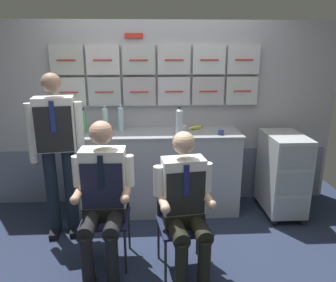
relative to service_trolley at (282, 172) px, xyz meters
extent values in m
cube|color=#232C44|center=(-1.37, -0.92, -0.52)|extent=(4.80, 4.80, 0.04)
cube|color=#AAAAB3|center=(-1.37, 0.46, 0.57)|extent=(4.20, 0.06, 2.15)
cube|color=slate|center=(-1.37, 0.42, -0.17)|extent=(4.12, 0.01, 0.66)
cube|color=silver|center=(-2.39, 0.40, 0.87)|extent=(0.37, 0.06, 0.32)
cylinder|color=red|center=(-2.39, 0.36, 0.87)|extent=(0.21, 0.01, 0.01)
cube|color=#B2BABF|center=(-1.99, 0.40, 0.87)|extent=(0.37, 0.06, 0.32)
cylinder|color=red|center=(-1.99, 0.36, 0.87)|extent=(0.21, 0.01, 0.01)
cube|color=#B1AEB7|center=(-1.60, 0.40, 0.87)|extent=(0.37, 0.06, 0.32)
cylinder|color=red|center=(-1.60, 0.36, 0.87)|extent=(0.21, 0.01, 0.01)
cube|color=silver|center=(-1.20, 0.40, 0.87)|extent=(0.37, 0.06, 0.32)
cylinder|color=red|center=(-1.20, 0.36, 0.87)|extent=(0.21, 0.01, 0.01)
cube|color=#B9B7BD|center=(-0.81, 0.40, 0.87)|extent=(0.37, 0.06, 0.32)
cylinder|color=red|center=(-0.81, 0.36, 0.87)|extent=(0.21, 0.01, 0.01)
cube|color=silver|center=(-0.41, 0.40, 0.87)|extent=(0.37, 0.06, 0.32)
cylinder|color=red|center=(-0.41, 0.36, 0.87)|extent=(0.21, 0.01, 0.01)
cube|color=#BAC1B9|center=(-2.39, 0.40, 1.22)|extent=(0.37, 0.06, 0.32)
cylinder|color=red|center=(-2.39, 0.36, 1.22)|extent=(0.21, 0.01, 0.01)
cube|color=silver|center=(-1.99, 0.40, 1.22)|extent=(0.37, 0.06, 0.32)
cylinder|color=red|center=(-1.99, 0.36, 1.22)|extent=(0.21, 0.01, 0.01)
cube|color=#B9C1BD|center=(-1.60, 0.40, 1.22)|extent=(0.37, 0.06, 0.32)
cylinder|color=red|center=(-1.60, 0.36, 1.22)|extent=(0.21, 0.01, 0.01)
cube|color=silver|center=(-1.20, 0.40, 1.22)|extent=(0.37, 0.06, 0.32)
cylinder|color=red|center=(-1.20, 0.36, 1.22)|extent=(0.21, 0.01, 0.01)
cube|color=silver|center=(-0.81, 0.40, 1.22)|extent=(0.37, 0.06, 0.32)
cylinder|color=red|center=(-0.81, 0.36, 1.22)|extent=(0.21, 0.01, 0.01)
cube|color=silver|center=(-0.41, 0.40, 1.22)|extent=(0.37, 0.06, 0.32)
cylinder|color=red|center=(-0.41, 0.36, 1.22)|extent=(0.21, 0.01, 0.01)
cube|color=red|center=(-1.64, 0.41, 1.48)|extent=(0.20, 0.02, 0.05)
cube|color=#A4A9B2|center=(-1.43, 0.17, -0.04)|extent=(1.88, 0.52, 0.91)
cube|color=#9599A2|center=(-1.43, 0.17, 0.43)|extent=(1.92, 0.53, 0.03)
sphere|color=black|center=(-0.16, -0.27, -0.47)|extent=(0.07, 0.07, 0.07)
sphere|color=black|center=(0.16, -0.27, -0.47)|extent=(0.07, 0.07, 0.07)
sphere|color=black|center=(-0.16, 0.28, -0.47)|extent=(0.07, 0.07, 0.07)
sphere|color=black|center=(0.16, 0.28, -0.47)|extent=(0.07, 0.07, 0.07)
cube|color=#ADB4B8|center=(0.00, 0.00, 0.00)|extent=(0.40, 0.64, 0.87)
cube|color=#98A0A3|center=(0.00, -0.32, -0.29)|extent=(0.35, 0.01, 0.23)
cube|color=#98A0A3|center=(0.00, -0.32, 0.00)|extent=(0.35, 0.01, 0.23)
cube|color=#98A0A3|center=(0.00, -0.32, 0.29)|extent=(0.35, 0.01, 0.23)
cylinder|color=#28282D|center=(0.00, -0.30, 0.42)|extent=(0.32, 0.02, 0.02)
cylinder|color=#2D2D33|center=(-2.06, -0.97, -0.30)|extent=(0.02, 0.02, 0.41)
cylinder|color=#2D2D33|center=(-1.70, -0.98, -0.30)|extent=(0.02, 0.02, 0.41)
cylinder|color=#2D2D33|center=(-2.05, -0.61, -0.30)|extent=(0.02, 0.02, 0.41)
cylinder|color=#2D2D33|center=(-1.69, -0.62, -0.30)|extent=(0.02, 0.02, 0.41)
cube|color=#191F3D|center=(-1.88, -0.79, -0.08)|extent=(0.41, 0.41, 0.02)
cube|color=#191F3D|center=(-1.87, -0.60, 0.13)|extent=(0.37, 0.04, 0.40)
cylinder|color=#2D2D33|center=(-2.05, -0.61, 0.13)|extent=(0.02, 0.02, 0.40)
cylinder|color=#2D2D33|center=(-1.69, -0.62, 0.13)|extent=(0.02, 0.02, 0.40)
cylinder|color=black|center=(-1.98, -1.14, -0.24)|extent=(0.10, 0.10, 0.40)
cylinder|color=black|center=(-1.79, -1.15, -0.24)|extent=(0.10, 0.10, 0.40)
cylinder|color=black|center=(-1.98, -0.97, -0.02)|extent=(0.14, 0.39, 0.13)
cylinder|color=black|center=(-1.78, -0.97, -0.02)|extent=(0.14, 0.39, 0.13)
cube|color=black|center=(-1.88, -0.79, -0.01)|extent=(0.35, 0.21, 0.12)
cube|color=white|center=(-1.88, -0.77, 0.30)|extent=(0.38, 0.21, 0.49)
cube|color=#1D203B|center=(-1.88, -0.88, 0.26)|extent=(0.34, 0.02, 0.40)
cube|color=black|center=(-1.88, -0.89, 0.39)|extent=(0.04, 0.01, 0.28)
cylinder|color=white|center=(-2.09, -0.77, 0.35)|extent=(0.08, 0.08, 0.27)
cylinder|color=tan|center=(-2.07, -0.88, 0.20)|extent=(0.07, 0.25, 0.07)
sphere|color=tan|center=(-2.08, -0.99, 0.20)|extent=(0.08, 0.08, 0.08)
cylinder|color=white|center=(-1.66, -0.78, 0.35)|extent=(0.08, 0.08, 0.27)
cylinder|color=tan|center=(-1.68, -0.89, 0.20)|extent=(0.07, 0.25, 0.07)
sphere|color=tan|center=(-1.69, -1.00, 0.20)|extent=(0.08, 0.08, 0.08)
sphere|color=tan|center=(-1.88, -0.77, 0.69)|extent=(0.20, 0.20, 0.20)
ellipsoid|color=brown|center=(-1.88, -0.76, 0.70)|extent=(0.20, 0.18, 0.14)
cylinder|color=#2D2D33|center=(-1.37, -1.14, -0.30)|extent=(0.02, 0.02, 0.41)
cylinder|color=#2D2D33|center=(-1.01, -1.09, -0.30)|extent=(0.02, 0.02, 0.41)
cylinder|color=#2D2D33|center=(-1.42, -0.79, -0.30)|extent=(0.02, 0.02, 0.41)
cylinder|color=#2D2D33|center=(-1.06, -0.74, -0.30)|extent=(0.02, 0.02, 0.41)
cube|color=#191F3D|center=(-1.22, -0.94, -0.08)|extent=(0.45, 0.45, 0.02)
cube|color=#191F3D|center=(-1.24, -0.75, 0.13)|extent=(0.37, 0.08, 0.40)
cylinder|color=#2D2D33|center=(-1.42, -0.79, 0.13)|extent=(0.02, 0.02, 0.40)
cylinder|color=#2D2D33|center=(-1.06, -0.74, 0.13)|extent=(0.02, 0.02, 0.40)
cylinder|color=black|center=(-1.26, -1.27, -0.24)|extent=(0.10, 0.10, 0.40)
cylinder|color=black|center=(-1.08, -1.25, -0.24)|extent=(0.10, 0.10, 0.40)
cylinder|color=black|center=(-1.28, -1.11, -0.02)|extent=(0.18, 0.37, 0.13)
cylinder|color=black|center=(-1.11, -1.09, -0.02)|extent=(0.18, 0.37, 0.13)
cube|color=black|center=(-1.22, -0.94, -0.01)|extent=(0.34, 0.24, 0.12)
cube|color=white|center=(-1.22, -0.92, 0.28)|extent=(0.36, 0.23, 0.45)
cube|color=black|center=(-1.21, -1.02, 0.24)|extent=(0.31, 0.06, 0.36)
cube|color=navy|center=(-1.20, -1.02, 0.36)|extent=(0.04, 0.01, 0.25)
cylinder|color=white|center=(-1.42, -0.95, 0.33)|extent=(0.08, 0.08, 0.24)
cylinder|color=#D8AE90|center=(-1.38, -1.04, 0.19)|extent=(0.10, 0.23, 0.07)
sphere|color=#D8AE90|center=(-1.37, -1.15, 0.19)|extent=(0.08, 0.08, 0.08)
cylinder|color=white|center=(-1.02, -0.89, 0.33)|extent=(0.08, 0.08, 0.24)
cylinder|color=#D8AE90|center=(-1.03, -0.99, 0.19)|extent=(0.10, 0.23, 0.07)
sphere|color=#D8AE90|center=(-1.01, -1.10, 0.19)|extent=(0.08, 0.08, 0.08)
sphere|color=#D8AE90|center=(-1.22, -0.92, 0.63)|extent=(0.18, 0.18, 0.18)
ellipsoid|color=brown|center=(-1.22, -0.91, 0.65)|extent=(0.20, 0.18, 0.13)
cube|color=black|center=(-2.47, -0.34, -0.47)|extent=(0.13, 0.25, 0.06)
cube|color=black|center=(-2.28, -0.31, -0.47)|extent=(0.13, 0.25, 0.06)
cylinder|color=black|center=(-2.47, -0.30, -0.02)|extent=(0.12, 0.12, 0.84)
cylinder|color=black|center=(-2.29, -0.28, -0.02)|extent=(0.12, 0.12, 0.84)
cube|color=white|center=(-2.38, -0.29, 0.65)|extent=(0.39, 0.26, 0.51)
cube|color=black|center=(-2.36, -0.40, 0.62)|extent=(0.33, 0.06, 0.43)
cube|color=navy|center=(-2.36, -0.41, 0.75)|extent=(0.04, 0.01, 0.29)
cylinder|color=white|center=(-2.60, -0.32, 0.57)|extent=(0.08, 0.08, 0.57)
sphere|color=#9C765F|center=(-2.60, -0.32, 0.29)|extent=(0.08, 0.08, 0.08)
cylinder|color=white|center=(-2.16, -0.26, 0.57)|extent=(0.08, 0.08, 0.57)
sphere|color=#9C765F|center=(-2.16, -0.26, 0.29)|extent=(0.08, 0.08, 0.08)
sphere|color=#9C765F|center=(-2.38, -0.29, 1.04)|extent=(0.18, 0.18, 0.18)
ellipsoid|color=brown|center=(-2.38, -0.28, 1.06)|extent=(0.20, 0.19, 0.13)
cylinder|color=#AED3E7|center=(-1.81, 0.28, 0.57)|extent=(0.06, 0.06, 0.25)
cone|color=#AED3E7|center=(-1.81, 0.28, 0.71)|extent=(0.06, 0.06, 0.02)
cylinder|color=silver|center=(-1.81, 0.28, 0.73)|extent=(0.03, 0.03, 0.02)
cylinder|color=#489D56|center=(-2.22, 0.22, 0.56)|extent=(0.07, 0.07, 0.23)
cone|color=#489D56|center=(-2.22, 0.22, 0.68)|extent=(0.07, 0.07, 0.02)
cylinder|color=black|center=(-2.22, 0.22, 0.70)|extent=(0.03, 0.03, 0.02)
cylinder|color=silver|center=(-1.99, 0.29, 0.57)|extent=(0.07, 0.07, 0.25)
cone|color=silver|center=(-1.99, 0.29, 0.70)|extent=(0.07, 0.07, 0.02)
cylinder|color=silver|center=(-1.99, 0.29, 0.72)|extent=(0.03, 0.03, 0.02)
cylinder|color=silver|center=(-1.17, -0.01, 0.58)|extent=(0.07, 0.07, 0.27)
cone|color=silver|center=(-1.17, -0.01, 0.73)|extent=(0.07, 0.07, 0.02)
cylinder|color=black|center=(-1.17, -0.01, 0.75)|extent=(0.03, 0.03, 0.02)
cylinder|color=navy|center=(-0.72, 0.02, 0.47)|extent=(0.06, 0.06, 0.06)
cylinder|color=#382114|center=(-0.72, 0.02, 0.49)|extent=(0.05, 0.05, 0.01)
cylinder|color=silver|center=(-1.10, 0.22, 0.47)|extent=(0.07, 0.07, 0.06)
cylinder|color=#382114|center=(-1.10, 0.22, 0.50)|extent=(0.06, 0.06, 0.01)
ellipsoid|color=yellow|center=(-0.95, 0.28, 0.46)|extent=(0.17, 0.10, 0.04)
cylinder|color=#4C3819|center=(-0.87, 0.31, 0.47)|extent=(0.01, 0.01, 0.02)
camera|label=1|loc=(-1.47, -3.32, 1.34)|focal=34.49mm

